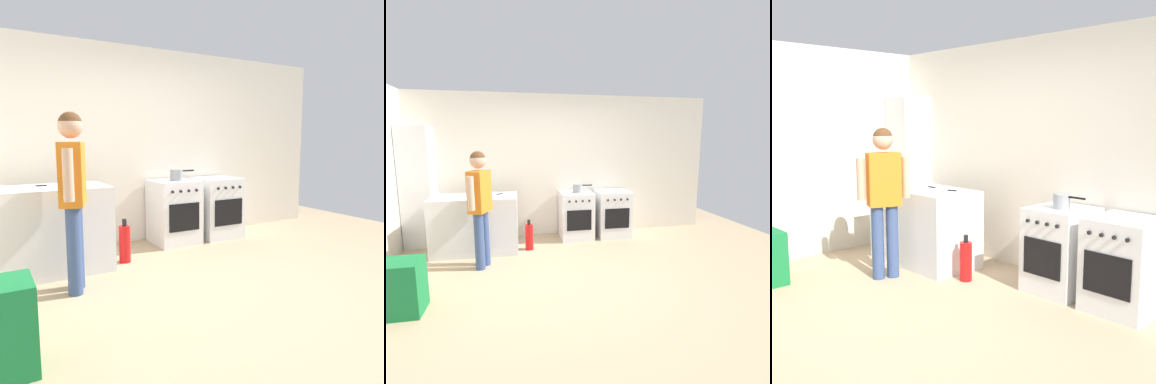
{
  "view_description": "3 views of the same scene",
  "coord_description": "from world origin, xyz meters",
  "views": [
    {
      "loc": [
        -1.9,
        -2.86,
        1.37
      ],
      "look_at": [
        0.27,
        0.95,
        0.77
      ],
      "focal_mm": 35.0,
      "sensor_mm": 36.0,
      "label": 1
    },
    {
      "loc": [
        -0.66,
        -3.66,
        1.75
      ],
      "look_at": [
        0.24,
        0.82,
        0.98
      ],
      "focal_mm": 28.0,
      "sensor_mm": 36.0,
      "label": 2
    },
    {
      "loc": [
        3.09,
        -2.29,
        1.71
      ],
      "look_at": [
        -0.17,
        0.75,
        1.04
      ],
      "focal_mm": 45.0,
      "sensor_mm": 36.0,
      "label": 3
    }
  ],
  "objects": [
    {
      "name": "back_wall",
      "position": [
        0.0,
        1.95,
        1.3
      ],
      "size": [
        6.0,
        0.1,
        2.6
      ],
      "primitive_type": "cube",
      "color": "silver",
      "rests_on": "ground"
    },
    {
      "name": "ground_plane",
      "position": [
        0.0,
        0.0,
        0.0
      ],
      "size": [
        8.0,
        8.0,
        0.0
      ],
      "primitive_type": "plane",
      "color": "tan"
    },
    {
      "name": "counter_unit",
      "position": [
        -1.35,
        1.2,
        0.45
      ],
      "size": [
        1.3,
        0.7,
        0.9
      ],
      "primitive_type": "cube",
      "color": "silver",
      "rests_on": "ground"
    },
    {
      "name": "person",
      "position": [
        -1.19,
        0.53,
        0.97
      ],
      "size": [
        0.3,
        0.54,
        1.62
      ],
      "color": "#384C7A",
      "rests_on": "ground"
    },
    {
      "name": "fire_extinguisher",
      "position": [
        -0.52,
        1.1,
        0.22
      ],
      "size": [
        0.13,
        0.13,
        0.5
      ],
      "color": "red",
      "rests_on": "ground"
    },
    {
      "name": "recycling_crate_upper",
      "position": [
        -1.92,
        -0.52,
        0.42
      ],
      "size": [
        0.52,
        0.36,
        0.28
      ],
      "primitive_type": "cube",
      "color": "#197238",
      "rests_on": "recycling_crate_lower"
    },
    {
      "name": "larder_cabinet",
      "position": [
        -2.3,
        1.68,
        1.0
      ],
      "size": [
        0.48,
        0.44,
        2.0
      ],
      "primitive_type": "cube",
      "color": "silver",
      "rests_on": "ground"
    },
    {
      "name": "knife_bread",
      "position": [
        -1.45,
        1.3,
        0.9
      ],
      "size": [
        0.35,
        0.06,
        0.01
      ],
      "color": "silver",
      "rests_on": "counter_unit"
    },
    {
      "name": "oven_right",
      "position": [
        1.04,
        1.58,
        0.43
      ],
      "size": [
        0.6,
        0.62,
        0.85
      ],
      "color": "white",
      "rests_on": "ground"
    },
    {
      "name": "recycling_crate_lower",
      "position": [
        -1.92,
        -0.52,
        0.14
      ],
      "size": [
        0.52,
        0.36,
        0.28
      ],
      "primitive_type": "cube",
      "color": "#197238",
      "rests_on": "ground"
    },
    {
      "name": "pot",
      "position": [
        0.37,
        1.54,
        0.92
      ],
      "size": [
        0.35,
        0.17,
        0.15
      ],
      "color": "gray",
      "rests_on": "oven_left"
    },
    {
      "name": "knife_paring",
      "position": [
        -1.0,
        1.3,
        0.91
      ],
      "size": [
        0.21,
        0.09,
        0.01
      ],
      "color": "silver",
      "rests_on": "counter_unit"
    },
    {
      "name": "oven_left",
      "position": [
        0.35,
        1.58,
        0.43
      ],
      "size": [
        0.58,
        0.62,
        0.85
      ],
      "color": "white",
      "rests_on": "ground"
    }
  ]
}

